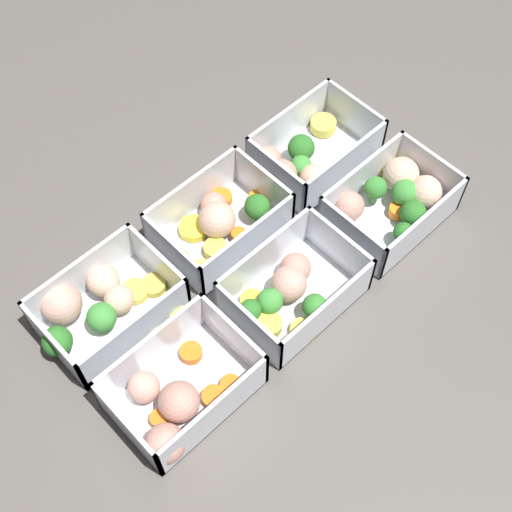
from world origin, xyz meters
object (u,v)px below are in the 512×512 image
Objects in this scene: container_near_center at (221,222)px; container_near_right at (99,306)px; container_near_left at (303,157)px; container_far_right at (176,398)px; container_far_left at (395,198)px; container_far_center at (290,291)px.

container_near_center and container_near_right have the same top height.
container_near_left is 1.02× the size of container_far_right.
container_near_center is 0.25m from container_far_right.
container_near_left and container_near_right have the same top height.
container_near_center is at bearing 177.37° from container_near_right.
container_near_left is 0.14m from container_far_left.
container_near_center is at bearing 0.61° from container_near_left.
container_far_left and container_far_center have the same top height.
container_near_center is 1.03× the size of container_far_right.
container_near_right is 1.06× the size of container_far_center.
container_far_center is at bearing 0.49° from container_far_left.
container_near_center and container_far_left have the same top height.
container_near_left and container_far_left have the same top height.
container_far_left is 1.00× the size of container_far_center.
container_near_right is at bearing -93.11° from container_far_right.
container_far_left is at bearing 105.43° from container_near_left.
container_far_left is (-0.20, 0.14, 0.00)m from container_near_center.
container_near_center is 0.20m from container_near_right.
container_near_left is 0.16m from container_near_center.
container_near_right is (0.35, -0.01, 0.00)m from container_near_left.
container_near_center is (0.16, 0.00, -0.00)m from container_near_left.
container_far_right is at bearing 86.89° from container_near_right.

